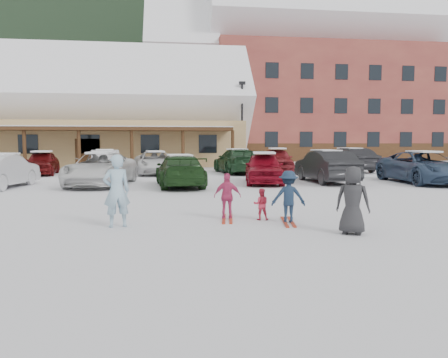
{
  "coord_description": "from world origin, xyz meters",
  "views": [
    {
      "loc": [
        -1.26,
        -10.61,
        2.02
      ],
      "look_at": [
        0.3,
        1.0,
        1.0
      ],
      "focal_mm": 35.0,
      "sensor_mm": 36.0,
      "label": 1
    }
  ],
  "objects": [
    {
      "name": "ground",
      "position": [
        0.0,
        0.0,
        0.0
      ],
      "size": [
        160.0,
        160.0,
        0.0
      ],
      "primitive_type": "plane",
      "color": "white",
      "rests_on": "ground"
    },
    {
      "name": "forested_hillside",
      "position": [
        0.0,
        85.0,
        19.0
      ],
      "size": [
        300.0,
        70.0,
        38.0
      ],
      "primitive_type": "cube",
      "color": "black",
      "rests_on": "ground"
    },
    {
      "name": "day_lodge",
      "position": [
        -9.0,
        27.96,
        3.94
      ],
      "size": [
        29.12,
        12.5,
        10.38
      ],
      "color": "tan",
      "rests_on": "ground"
    },
    {
      "name": "alpine_hotel",
      "position": [
        14.27,
        38.0,
        8.63
      ],
      "size": [
        31.48,
        14.01,
        21.48
      ],
      "color": "maroon",
      "rests_on": "ground"
    },
    {
      "name": "lamp_post",
      "position": [
        4.81,
        23.78,
        3.76
      ],
      "size": [
        0.5,
        0.25,
        6.71
      ],
      "color": "black",
      "rests_on": "ground"
    },
    {
      "name": "conifer_3",
      "position": [
        6.0,
        44.0,
        5.12
      ],
      "size": [
        3.96,
        3.96,
        9.18
      ],
      "color": "black",
      "rests_on": "ground"
    },
    {
      "name": "conifer_4",
      "position": [
        34.0,
        46.0,
        6.54
      ],
      "size": [
        5.06,
        5.06,
        11.73
      ],
      "color": "black",
      "rests_on": "ground"
    },
    {
      "name": "adult_skier",
      "position": [
        -2.4,
        -0.22,
        0.86
      ],
      "size": [
        0.71,
        0.56,
        1.71
      ],
      "primitive_type": "imported",
      "rotation": [
        0.0,
        0.0,
        3.41
      ],
      "color": "#96BACF",
      "rests_on": "ground"
    },
    {
      "name": "toddler_red",
      "position": [
        1.16,
        0.24,
        0.41
      ],
      "size": [
        0.44,
        0.37,
        0.81
      ],
      "primitive_type": "imported",
      "rotation": [
        0.0,
        0.0,
        2.98
      ],
      "color": "#C02941",
      "rests_on": "ground"
    },
    {
      "name": "child_navy",
      "position": [
        1.75,
        -0.19,
        0.65
      ],
      "size": [
        0.9,
        0.61,
        1.29
      ],
      "primitive_type": "imported",
      "rotation": [
        0.0,
        0.0,
        2.97
      ],
      "color": "#17283F",
      "rests_on": "ground"
    },
    {
      "name": "skis_child_navy",
      "position": [
        1.75,
        -0.19,
        0.01
      ],
      "size": [
        0.43,
        1.41,
        0.03
      ],
      "primitive_type": "cube",
      "rotation": [
        0.0,
        0.0,
        2.97
      ],
      "color": "#AE3218",
      "rests_on": "ground"
    },
    {
      "name": "child_magenta",
      "position": [
        0.32,
        0.45,
        0.6
      ],
      "size": [
        0.74,
        0.39,
        1.2
      ],
      "primitive_type": "imported",
      "rotation": [
        0.0,
        0.0,
        2.99
      ],
      "color": "#C53669",
      "rests_on": "ground"
    },
    {
      "name": "skis_child_magenta",
      "position": [
        0.32,
        0.45,
        0.01
      ],
      "size": [
        0.4,
        1.41,
        0.03
      ],
      "primitive_type": "cube",
      "rotation": [
        0.0,
        0.0,
        2.99
      ],
      "color": "#AE3218",
      "rests_on": "ground"
    },
    {
      "name": "bystander_dark",
      "position": [
        2.74,
        -1.72,
        0.74
      ],
      "size": [
        0.87,
        0.79,
        1.49
      ],
      "primitive_type": "imported",
      "rotation": [
        0.0,
        0.0,
        2.58
      ],
      "color": "#29292C",
      "rests_on": "ground"
    },
    {
      "name": "parked_car_1",
      "position": [
        -8.29,
        9.24,
        0.74
      ],
      "size": [
        2.12,
        4.64,
        1.48
      ],
      "primitive_type": "imported",
      "rotation": [
        0.0,
        0.0,
        3.01
      ],
      "color": "silver",
      "rests_on": "ground"
    },
    {
      "name": "parked_car_2",
      "position": [
        -4.17,
        9.79,
        0.76
      ],
      "size": [
        3.05,
        5.66,
        1.51
      ],
      "primitive_type": "imported",
      "rotation": [
        0.0,
        0.0,
        -0.1
      ],
      "color": "silver",
      "rests_on": "ground"
    },
    {
      "name": "parked_car_3",
      "position": [
        -0.63,
        8.78,
        0.7
      ],
      "size": [
        2.29,
        4.97,
        1.41
      ],
      "primitive_type": "imported",
      "rotation": [
        0.0,
        0.0,
        3.21
      ],
      "color": "#193917",
      "rests_on": "ground"
    },
    {
      "name": "parked_car_4",
      "position": [
        3.4,
        9.74,
        0.74
      ],
      "size": [
        2.44,
        4.57,
        1.48
      ],
      "primitive_type": "imported",
      "rotation": [
        0.0,
        0.0,
        -0.17
      ],
      "color": "maroon",
      "rests_on": "ground"
    },
    {
      "name": "parked_car_5",
      "position": [
        6.52,
        9.85,
        0.79
      ],
      "size": [
        1.81,
        4.82,
        1.57
      ],
      "primitive_type": "imported",
      "rotation": [
        0.0,
        0.0,
        3.17
      ],
      "color": "black",
      "rests_on": "ground"
    },
    {
      "name": "parked_car_6",
      "position": [
        11.05,
        8.9,
        0.77
      ],
      "size": [
        2.7,
        5.58,
        1.53
      ],
      "primitive_type": "imported",
      "rotation": [
        0.0,
        0.0,
        -0.03
      ],
      "color": "#324664",
      "rests_on": "ground"
    },
    {
      "name": "parked_car_8",
      "position": [
        -8.62,
        16.8,
        0.71
      ],
      "size": [
        2.09,
        4.31,
        1.42
      ],
      "primitive_type": "imported",
      "rotation": [
        0.0,
        0.0,
        0.1
      ],
      "color": "#5E0E0F",
      "rests_on": "ground"
    },
    {
      "name": "parked_car_9",
      "position": [
        -4.9,
        16.5,
        0.75
      ],
      "size": [
        2.3,
        4.74,
        1.5
      ],
      "primitive_type": "imported",
      "rotation": [
        0.0,
        0.0,
        3.3
      ],
      "color": "#BCBCC1",
      "rests_on": "ground"
    },
    {
      "name": "parked_car_10",
      "position": [
        -1.88,
        16.34,
        0.7
      ],
      "size": [
        2.93,
        5.31,
        1.41
      ],
      "primitive_type": "imported",
      "rotation": [
        0.0,
        0.0,
        0.12
      ],
      "color": "silver",
      "rests_on": "ground"
    },
    {
      "name": "parked_car_11",
      "position": [
        3.19,
        16.41,
        0.76
      ],
      "size": [
        2.66,
        5.44,
        1.52
      ],
      "primitive_type": "imported",
      "rotation": [
        0.0,
        0.0,
        3.24
      ],
      "color": "#1C4023",
      "rests_on": "ground"
    },
    {
      "name": "parked_car_12",
      "position": [
        6.08,
        17.52,
        0.78
      ],
      "size": [
        2.43,
        4.76,
        1.55
      ],
      "primitive_type": "imported",
      "rotation": [
        0.0,
        0.0,
        -0.14
      ],
      "color": "maroon",
      "rests_on": "ground"
    },
    {
      "name": "parked_car_13",
      "position": [
        10.88,
        16.99,
        0.78
      ],
      "size": [
        2.31,
        4.92,
        1.56
      ],
      "primitive_type": "imported",
      "rotation": [
        0.0,
        0.0,
        3.29
      ],
      "color": "black",
      "rests_on": "ground"
    }
  ]
}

